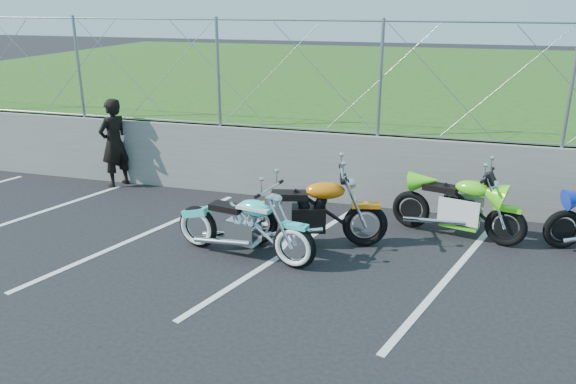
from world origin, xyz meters
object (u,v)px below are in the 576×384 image
(naked_orange, at_px, (312,215))
(person_standing, at_px, (114,143))
(sportbike_green, at_px, (459,209))
(cruiser_turquoise, at_px, (246,229))

(naked_orange, height_order, person_standing, person_standing)
(sportbike_green, relative_size, person_standing, 1.18)
(sportbike_green, bearing_deg, person_standing, -172.74)
(naked_orange, bearing_deg, sportbike_green, 10.12)
(cruiser_turquoise, height_order, sportbike_green, cruiser_turquoise)
(cruiser_turquoise, height_order, person_standing, person_standing)
(sportbike_green, bearing_deg, naked_orange, -141.53)
(cruiser_turquoise, distance_m, sportbike_green, 3.40)
(naked_orange, bearing_deg, person_standing, 144.28)
(naked_orange, relative_size, person_standing, 1.31)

